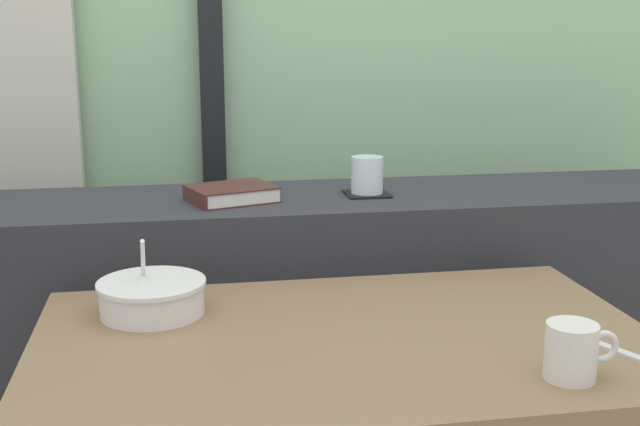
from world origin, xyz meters
name	(u,v)px	position (x,y,z in m)	size (l,w,h in m)	color
dark_console_ledge	(289,357)	(0.00, 0.55, 0.40)	(2.80, 0.40, 0.80)	#2D2D33
breakfast_table	(345,399)	(0.02, -0.03, 0.57)	(1.04, 0.64, 0.68)	brown
coaster_square	(367,194)	(0.19, 0.53, 0.81)	(0.10, 0.10, 0.01)	black
juice_glass	(367,176)	(0.19, 0.53, 0.85)	(0.07, 0.07, 0.09)	white
closed_book	(231,194)	(-0.13, 0.52, 0.82)	(0.22, 0.20, 0.03)	#47231E
soup_bowl	(152,297)	(-0.30, 0.13, 0.72)	(0.19, 0.19, 0.15)	silver
fork_utensil	(627,355)	(0.43, -0.20, 0.69)	(0.02, 0.17, 0.01)	silver
ceramic_mug	(572,351)	(0.31, -0.26, 0.73)	(0.11, 0.08, 0.08)	silver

